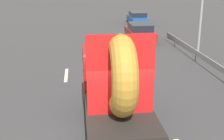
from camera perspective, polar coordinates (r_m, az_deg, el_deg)
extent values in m
plane|color=#38383A|center=(9.86, -1.04, -12.67)|extent=(120.00, 120.00, 0.00)
cylinder|color=black|center=(11.40, -4.60, -5.58)|extent=(0.28, 0.97, 0.97)
cylinder|color=black|center=(11.57, 3.87, -5.21)|extent=(0.28, 0.97, 0.97)
cube|color=black|center=(9.82, 0.66, -6.54)|extent=(1.30, 5.24, 0.25)
cube|color=maroon|center=(11.02, -0.34, 0.66)|extent=(2.00, 2.06, 1.35)
cube|color=black|center=(10.89, -0.32, 2.07)|extent=(2.02, 1.95, 0.44)
cube|color=black|center=(8.82, 1.50, -8.23)|extent=(2.00, 3.18, 0.10)
cube|color=black|center=(10.01, 0.32, -1.29)|extent=(1.80, 0.08, 1.10)
torus|color=#B7842D|center=(8.22, 1.71, -1.08)|extent=(0.69, 2.33, 2.33)
cube|color=red|center=(8.22, 1.71, -1.08)|extent=(1.90, 0.03, 2.33)
cylinder|color=black|center=(24.97, 2.92, 6.97)|extent=(0.22, 0.64, 0.64)
cylinder|color=black|center=(25.27, 6.47, 7.01)|extent=(0.22, 0.64, 0.64)
cylinder|color=black|center=(22.36, 4.04, 5.67)|extent=(0.22, 0.64, 0.64)
cylinder|color=black|center=(22.69, 7.97, 5.72)|extent=(0.22, 0.64, 0.64)
cube|color=maroon|center=(23.75, 5.34, 7.03)|extent=(1.81, 4.23, 0.55)
cube|color=black|center=(23.56, 5.43, 8.25)|extent=(1.63, 2.37, 0.50)
cylinder|color=gray|center=(19.53, 16.74, 10.83)|extent=(0.16, 0.16, 5.76)
cube|color=gray|center=(16.79, 18.25, 1.50)|extent=(0.06, 15.90, 0.32)
cylinder|color=slate|center=(18.61, 15.70, 2.41)|extent=(0.10, 0.10, 0.55)
cylinder|color=slate|center=(22.23, 11.95, 5.13)|extent=(0.10, 0.10, 0.55)
cube|color=beige|center=(15.72, -8.75, -0.95)|extent=(0.16, 2.17, 0.01)
cube|color=beige|center=(16.31, 4.30, -0.09)|extent=(0.16, 2.65, 0.01)
cylinder|color=black|center=(33.09, 3.17, 9.60)|extent=(0.21, 0.60, 0.60)
cylinder|color=black|center=(33.37, 5.70, 9.61)|extent=(0.21, 0.60, 0.60)
cylinder|color=black|center=(30.62, 3.96, 8.92)|extent=(0.21, 0.60, 0.60)
cylinder|color=black|center=(30.92, 6.68, 8.93)|extent=(0.21, 0.60, 0.60)
cube|color=#194C99|center=(31.95, 4.88, 9.74)|extent=(1.70, 3.97, 0.52)
cube|color=black|center=(31.79, 4.94, 10.60)|extent=(1.53, 2.22, 0.47)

